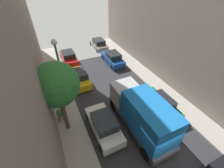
{
  "coord_description": "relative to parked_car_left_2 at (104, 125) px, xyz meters",
  "views": [
    {
      "loc": [
        -5.26,
        -3.27,
        10.33
      ],
      "look_at": [
        0.24,
        8.37,
        0.5
      ],
      "focal_mm": 24.0,
      "sensor_mm": 36.0,
      "label": 1
    }
  ],
  "objects": [
    {
      "name": "parked_car_right_3",
      "position": [
        5.4,
        9.65,
        0.0
      ],
      "size": [
        1.78,
        4.2,
        1.57
      ],
      "color": "#194799",
      "rests_on": "ground"
    },
    {
      "name": "parked_car_right_4",
      "position": [
        5.4,
        15.01,
        0.0
      ],
      "size": [
        1.78,
        4.2,
        1.57
      ],
      "color": "gray",
      "rests_on": "ground"
    },
    {
      "name": "parked_car_right_2",
      "position": [
        5.4,
        -0.07,
        0.0
      ],
      "size": [
        1.78,
        4.2,
        1.57
      ],
      "color": "#1E6638",
      "rests_on": "ground"
    },
    {
      "name": "parked_car_left_4",
      "position": [
        0.0,
        12.55,
        0.0
      ],
      "size": [
        1.78,
        4.2,
        1.57
      ],
      "color": "red",
      "rests_on": "ground"
    },
    {
      "name": "parked_car_left_2",
      "position": [
        0.0,
        0.0,
        0.0
      ],
      "size": [
        1.78,
        4.2,
        1.57
      ],
      "color": "white",
      "rests_on": "ground"
    },
    {
      "name": "sidewalk_right",
      "position": [
        7.7,
        -3.63,
        -0.64
      ],
      "size": [
        2.0,
        44.0,
        0.15
      ],
      "primitive_type": "cube",
      "color": "#A8A399",
      "rests_on": "ground"
    },
    {
      "name": "street_tree_0",
      "position": [
        -2.55,
        1.43,
        3.78
      ],
      "size": [
        3.02,
        3.02,
        5.9
      ],
      "color": "brown",
      "rests_on": "sidewalk_left"
    },
    {
      "name": "lamp_post",
      "position": [
        -1.9,
        4.22,
        3.49
      ],
      "size": [
        0.44,
        0.44,
        6.29
      ],
      "color": "#26723F",
      "rests_on": "sidewalk_left"
    },
    {
      "name": "delivery_truck",
      "position": [
        2.7,
        -1.0,
        1.07
      ],
      "size": [
        2.26,
        6.6,
        3.38
      ],
      "color": "#4C4C51",
      "rests_on": "ground"
    },
    {
      "name": "ground",
      "position": [
        2.7,
        -3.63,
        -0.72
      ],
      "size": [
        32.0,
        32.0,
        0.0
      ],
      "primitive_type": "plane",
      "color": "#2D2D33"
    },
    {
      "name": "parked_car_left_3",
      "position": [
        0.0,
        7.16,
        0.0
      ],
      "size": [
        1.78,
        4.2,
        1.57
      ],
      "color": "gold",
      "rests_on": "ground"
    },
    {
      "name": "potted_plant_0",
      "position": [
        -2.86,
        2.7,
        -0.05
      ],
      "size": [
        0.67,
        0.67,
        0.96
      ],
      "color": "#B2A899",
      "rests_on": "sidewalk_left"
    }
  ]
}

